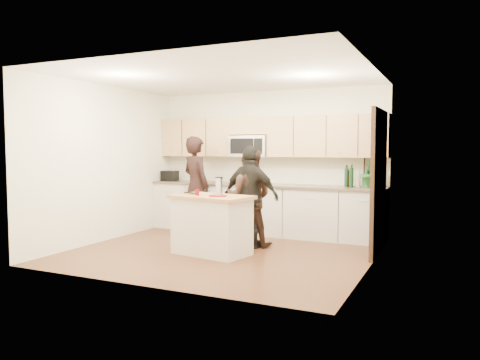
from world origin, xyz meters
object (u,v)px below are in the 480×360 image
at_px(woman_center, 249,197).
at_px(woman_right, 251,197).
at_px(toaster, 170,176).
at_px(woman_left, 196,186).
at_px(island, 212,225).

bearing_deg(woman_center, woman_right, 112.94).
xyz_separation_m(toaster, woman_right, (2.33, -1.18, -0.22)).
bearing_deg(woman_right, woman_left, -20.56).
height_order(island, woman_center, woman_center).
distance_m(toaster, woman_right, 2.62).
bearing_deg(woman_right, toaster, -22.71).
bearing_deg(woman_right, island, 67.32).
relative_size(woman_left, woman_center, 1.14).
relative_size(woman_center, woman_right, 0.97).
distance_m(island, toaster, 2.79).
relative_size(toaster, woman_right, 0.19).
distance_m(woman_left, woman_center, 1.44).
distance_m(island, woman_right, 0.85).
xyz_separation_m(woman_left, woman_right, (1.39, -0.64, -0.09)).
xyz_separation_m(woman_center, woman_right, (0.07, -0.10, 0.02)).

